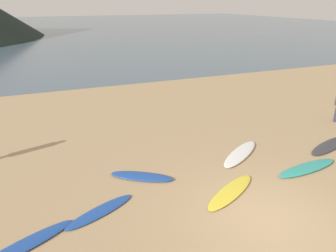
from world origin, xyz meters
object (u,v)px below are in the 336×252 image
Objects in this scene: surfboard_1 at (100,211)px; surfboard_6 at (329,146)px; surfboard_0 at (25,245)px; surfboard_3 at (231,192)px; surfboard_2 at (142,176)px; surfboard_5 at (307,168)px; surfboard_4 at (240,154)px.

surfboard_1 is 0.82× the size of surfboard_6.
surfboard_3 is at bearing -23.59° from surfboard_0.
surfboard_3 is (3.61, -0.52, 0.01)m from surfboard_1.
surfboard_6 is at bearing -17.24° from surfboard_0.
surfboard_1 is 0.88× the size of surfboard_3.
surfboard_1 is at bearing -6.14° from surfboard_0.
surfboard_2 reaches higher than surfboard_3.
surfboard_2 is 0.80× the size of surfboard_6.
surfboard_0 is 0.95× the size of surfboard_5.
surfboard_4 is at bearing 36.43° from surfboard_2.
surfboard_2 reaches higher than surfboard_1.
surfboard_2 is at bearing 157.55° from surfboard_6.
surfboard_6 is (10.50, 1.31, 0.00)m from surfboard_0.
surfboard_4 is 1.01× the size of surfboard_6.
surfboard_0 is 5.40m from surfboard_3.
surfboard_5 reaches higher than surfboard_3.
surfboard_5 is at bearing -84.88° from surfboard_4.
surfboard_3 is at bearing 175.41° from surfboard_6.
surfboard_5 is (8.44, 0.29, 0.01)m from surfboard_0.
surfboard_5 reaches higher than surfboard_0.
surfboard_6 is (5.11, 1.24, 0.00)m from surfboard_3.
surfboard_1 is at bearing 160.93° from surfboard_4.
surfboard_0 is 1.02× the size of surfboard_3.
surfboard_6 is (7.17, -0.53, -0.01)m from surfboard_2.
surfboard_1 is 5.44m from surfboard_4.
surfboard_2 is 5.34m from surfboard_5.
surfboard_3 is 0.93× the size of surfboard_6.
surfboard_0 is 0.94× the size of surfboard_4.
surfboard_2 is at bearing 157.34° from surfboard_5.
surfboard_1 is (1.79, 0.59, -0.01)m from surfboard_0.
surfboard_0 is 1.19× the size of surfboard_2.
surfboard_4 reaches higher than surfboard_2.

